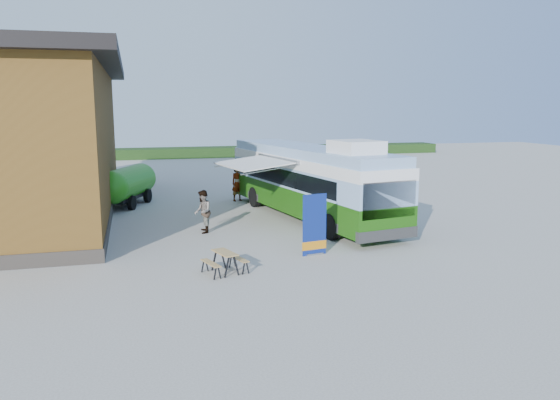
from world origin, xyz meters
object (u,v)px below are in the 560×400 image
object	(u,v)px
bus	(309,179)
person_a	(237,183)
person_b	(203,212)
slurry_tanker	(128,184)
banner	(314,230)
picnic_table	(225,257)

from	to	relation	value
bus	person_a	world-z (taller)	bus
person_b	slurry_tanker	world-z (taller)	slurry_tanker
person_a	slurry_tanker	distance (m)	5.92
banner	person_b	world-z (taller)	banner
person_a	slurry_tanker	world-z (taller)	slurry_tanker
picnic_table	slurry_tanker	world-z (taller)	slurry_tanker
banner	person_b	bearing A→B (deg)	116.94
person_b	slurry_tanker	size ratio (longest dim) A/B	0.34
banner	slurry_tanker	xyz separation A→B (m)	(-6.46, 11.85, 0.30)
banner	person_a	world-z (taller)	banner
bus	slurry_tanker	distance (m)	10.03
bus	picnic_table	bearing A→B (deg)	-135.12
picnic_table	person_b	bearing A→B (deg)	72.30
picnic_table	slurry_tanker	xyz separation A→B (m)	(-3.02, 13.14, 0.68)
person_a	picnic_table	bearing A→B (deg)	-120.73
slurry_tanker	bus	bearing A→B (deg)	-11.27
banner	slurry_tanker	world-z (taller)	banner
picnic_table	slurry_tanker	size ratio (longest dim) A/B	0.28
bus	picnic_table	world-z (taller)	bus
banner	slurry_tanker	size ratio (longest dim) A/B	0.42
picnic_table	person_a	distance (m)	13.41
person_b	slurry_tanker	distance (m)	7.96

